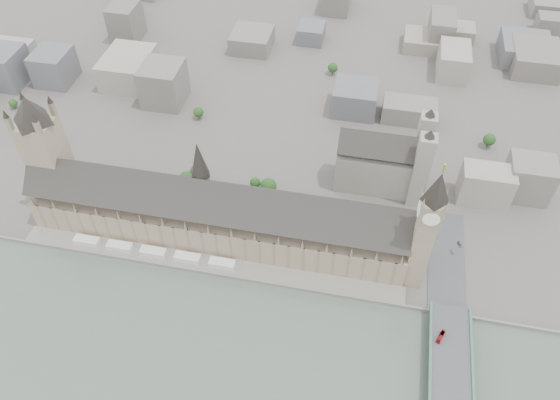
% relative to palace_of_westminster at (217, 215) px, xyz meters
% --- Properties ---
extents(ground, '(900.00, 900.00, 0.00)m').
position_rel_palace_of_westminster_xyz_m(ground, '(0.00, -19.70, -22.71)').
color(ground, '#595651').
rests_on(ground, ground).
extents(embankment_wall, '(600.00, 1.50, 3.00)m').
position_rel_palace_of_westminster_xyz_m(embankment_wall, '(0.00, -34.70, -21.21)').
color(embankment_wall, gray).
rests_on(embankment_wall, ground).
extents(river_terrace, '(270.00, 15.00, 2.00)m').
position_rel_palace_of_westminster_xyz_m(river_terrace, '(0.00, -27.20, -21.71)').
color(river_terrace, gray).
rests_on(river_terrace, ground).
extents(terrace_tents, '(118.00, 7.00, 4.00)m').
position_rel_palace_of_westminster_xyz_m(terrace_tents, '(-40.00, -26.70, -18.71)').
color(terrace_tents, white).
rests_on(terrace_tents, river_terrace).
extents(palace_of_westminster, '(265.00, 40.73, 55.44)m').
position_rel_palace_of_westminster_xyz_m(palace_of_westminster, '(0.00, 0.00, 0.00)').
color(palace_of_westminster, tan).
rests_on(palace_of_westminster, ground).
extents(elizabeth_tower, '(17.00, 17.00, 107.50)m').
position_rel_palace_of_westminster_xyz_m(elizabeth_tower, '(138.00, -11.70, 35.38)').
color(elizabeth_tower, tan).
rests_on(elizabeth_tower, ground).
extents(victoria_tower, '(30.00, 30.00, 100.00)m').
position_rel_palace_of_westminster_xyz_m(victoria_tower, '(-122.00, 6.30, 32.50)').
color(victoria_tower, tan).
rests_on(victoria_tower, ground).
extents(central_tower, '(13.00, 13.00, 48.00)m').
position_rel_palace_of_westminster_xyz_m(central_tower, '(-10.00, 6.30, 35.21)').
color(central_tower, gray).
rests_on(central_tower, ground).
extents(westminster_abbey, '(68.00, 36.00, 64.00)m').
position_rel_palace_of_westminster_xyz_m(westminster_abbey, '(110.92, 75.30, 2.38)').
color(westminster_abbey, '#99958A').
rests_on(westminster_abbey, ground).
extents(city_skyline_inland, '(720.00, 360.00, 38.00)m').
position_rel_palace_of_westminster_xyz_m(city_skyline_inland, '(0.00, 225.30, -3.71)').
color(city_skyline_inland, gray).
rests_on(city_skyline_inland, ground).
extents(park_trees, '(110.00, 30.00, 15.00)m').
position_rel_palace_of_westminster_xyz_m(park_trees, '(-10.00, 40.30, -15.21)').
color(park_trees, '#1D4D1B').
rests_on(park_trees, ground).
extents(red_bus_north, '(5.60, 9.69, 2.66)m').
position_rel_palace_of_westminster_xyz_m(red_bus_north, '(155.78, -58.30, -11.13)').
color(red_bus_north, red).
rests_on(red_bus_north, westminster_bridge).
extents(car_approach, '(3.61, 5.33, 1.43)m').
position_rel_palace_of_westminster_xyz_m(car_approach, '(168.47, 17.05, -11.74)').
color(car_approach, gray).
rests_on(car_approach, westminster_bridge).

